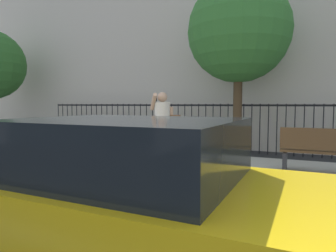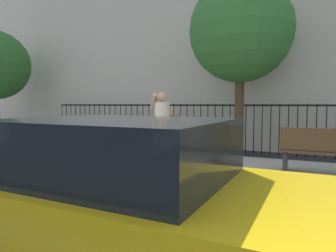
{
  "view_description": "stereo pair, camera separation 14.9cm",
  "coord_description": "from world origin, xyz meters",
  "px_view_note": "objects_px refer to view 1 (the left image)",
  "views": [
    {
      "loc": [
        3.7,
        -3.93,
        1.59
      ],
      "look_at": [
        0.81,
        2.41,
        1.08
      ],
      "focal_mm": 32.04,
      "sensor_mm": 36.0,
      "label": 1
    },
    {
      "loc": [
        3.83,
        -3.86,
        1.59
      ],
      "look_at": [
        0.81,
        2.41,
        1.08
      ],
      "focal_mm": 32.04,
      "sensor_mm": 36.0,
      "label": 2
    }
  ],
  "objects_px": {
    "taxi_yellow": "(140,201)",
    "street_bench": "(321,150)",
    "pedestrian_on_phone": "(164,124)",
    "street_tree_mid": "(239,32)"
  },
  "relations": [
    {
      "from": "street_bench",
      "to": "street_tree_mid",
      "type": "bearing_deg",
      "value": 135.4
    },
    {
      "from": "pedestrian_on_phone",
      "to": "street_tree_mid",
      "type": "xyz_separation_m",
      "value": [
        1.04,
        2.95,
        2.57
      ]
    },
    {
      "from": "taxi_yellow",
      "to": "pedestrian_on_phone",
      "type": "bearing_deg",
      "value": 112.29
    },
    {
      "from": "taxi_yellow",
      "to": "pedestrian_on_phone",
      "type": "xyz_separation_m",
      "value": [
        -1.52,
        3.71,
        0.44
      ]
    },
    {
      "from": "taxi_yellow",
      "to": "street_bench",
      "type": "height_order",
      "value": "taxi_yellow"
    },
    {
      "from": "street_bench",
      "to": "street_tree_mid",
      "type": "height_order",
      "value": "street_tree_mid"
    },
    {
      "from": "taxi_yellow",
      "to": "street_bench",
      "type": "relative_size",
      "value": 2.64
    },
    {
      "from": "street_tree_mid",
      "to": "pedestrian_on_phone",
      "type": "bearing_deg",
      "value": -109.5
    },
    {
      "from": "street_bench",
      "to": "street_tree_mid",
      "type": "xyz_separation_m",
      "value": [
        -2.16,
        2.13,
        3.06
      ]
    },
    {
      "from": "taxi_yellow",
      "to": "street_tree_mid",
      "type": "xyz_separation_m",
      "value": [
        -0.48,
        6.66,
        3.01
      ]
    }
  ]
}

